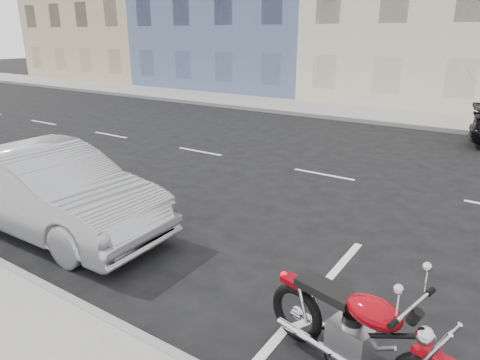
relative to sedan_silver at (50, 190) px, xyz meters
The scene contains 4 objects.
ground 7.45m from the sedan_silver, 50.13° to the left, with size 120.00×120.00×0.00m, color black.
sidewalk_far 14.41m from the sedan_silver, 90.98° to the left, with size 80.00×3.40×0.15m, color gray.
curb_far 12.71m from the sedan_silver, 91.11° to the left, with size 80.00×0.12×0.16m, color gray.
sedan_silver is the anchor object (origin of this frame).
Camera 1 is at (1.92, -9.69, 3.37)m, focal length 32.00 mm.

